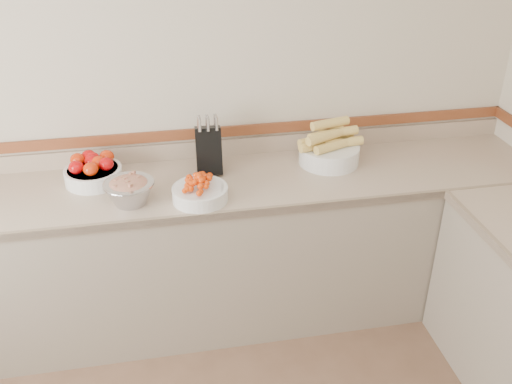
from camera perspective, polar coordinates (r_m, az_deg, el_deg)
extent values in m
plane|color=beige|center=(3.17, -8.55, 9.85)|extent=(4.00, 0.00, 4.00)
cube|color=tan|center=(3.05, -7.62, 0.38)|extent=(4.00, 0.65, 0.04)
cube|color=gray|center=(3.29, -7.11, -6.49)|extent=(4.00, 0.63, 0.86)
cube|color=#89745C|center=(2.78, -7.16, -2.72)|extent=(4.00, 0.02, 0.04)
cube|color=tan|center=(3.30, -8.09, 4.05)|extent=(4.00, 0.02, 0.10)
cube|color=brown|center=(3.25, -8.21, 5.63)|extent=(4.00, 0.02, 0.06)
cube|color=black|center=(3.10, -4.75, 4.17)|extent=(0.15, 0.17, 0.27)
cylinder|color=silver|center=(3.01, -5.66, 6.65)|extent=(0.02, 0.03, 0.07)
cylinder|color=silver|center=(3.01, -4.82, 6.72)|extent=(0.02, 0.03, 0.07)
cylinder|color=silver|center=(3.01, -3.98, 6.79)|extent=(0.02, 0.03, 0.07)
cylinder|color=silver|center=(3.03, -5.71, 6.85)|extent=(0.02, 0.03, 0.07)
cylinder|color=silver|center=(3.03, -4.87, 6.92)|extent=(0.02, 0.03, 0.07)
cylinder|color=silver|center=(3.04, -4.04, 6.99)|extent=(0.02, 0.03, 0.07)
cylinder|color=silver|center=(3.06, -5.76, 7.04)|extent=(0.02, 0.03, 0.07)
cylinder|color=silver|center=(3.06, -4.93, 7.11)|extent=(0.02, 0.03, 0.07)
cylinder|color=silver|center=(3.06, -4.11, 7.18)|extent=(0.02, 0.03, 0.07)
cylinder|color=white|center=(3.14, -15.93, 1.63)|extent=(0.30, 0.30, 0.08)
torus|color=white|center=(3.13, -16.02, 2.18)|extent=(0.30, 0.30, 0.01)
cylinder|color=white|center=(3.13, -16.02, 2.18)|extent=(0.26, 0.26, 0.01)
ellipsoid|color=red|center=(3.08, -17.54, 2.37)|extent=(0.08, 0.08, 0.07)
ellipsoid|color=red|center=(3.04, -16.20, 2.22)|extent=(0.08, 0.08, 0.07)
ellipsoid|color=red|center=(3.08, -14.76, 2.73)|extent=(0.08, 0.08, 0.07)
ellipsoid|color=red|center=(3.16, -17.41, 3.10)|extent=(0.08, 0.08, 0.07)
ellipsoid|color=red|center=(3.12, -16.10, 2.96)|extent=(0.08, 0.08, 0.07)
ellipsoid|color=red|center=(3.16, -14.70, 3.45)|extent=(0.08, 0.08, 0.07)
ellipsoid|color=red|center=(3.18, -16.39, 3.44)|extent=(0.08, 0.08, 0.07)
ellipsoid|color=red|center=(3.10, -15.48, 2.86)|extent=(0.08, 0.08, 0.07)
ellipsoid|color=red|center=(3.15, -16.06, 3.24)|extent=(0.08, 0.08, 0.07)
cylinder|color=white|center=(2.87, -5.61, -0.17)|extent=(0.28, 0.28, 0.07)
torus|color=white|center=(2.85, -5.64, 0.36)|extent=(0.28, 0.28, 0.01)
cylinder|color=white|center=(2.85, -5.64, 0.36)|extent=(0.24, 0.24, 0.01)
sphere|color=#E13B07|center=(2.83, -5.37, 1.34)|extent=(0.03, 0.03, 0.03)
sphere|color=#E13B07|center=(2.86, -6.60, 1.30)|extent=(0.03, 0.03, 0.03)
sphere|color=#E13B07|center=(2.87, -4.33, 1.37)|extent=(0.03, 0.03, 0.03)
sphere|color=#E13B07|center=(2.82, -5.73, 1.44)|extent=(0.03, 0.03, 0.03)
sphere|color=#E13B07|center=(2.80, -6.37, 0.83)|extent=(0.03, 0.03, 0.03)
sphere|color=#E13B07|center=(2.81, -5.43, 1.53)|extent=(0.03, 0.03, 0.03)
sphere|color=#E13B07|center=(2.92, -6.12, 1.66)|extent=(0.03, 0.03, 0.03)
sphere|color=#E13B07|center=(2.92, -5.20, 1.71)|extent=(0.03, 0.03, 0.03)
sphere|color=#E13B07|center=(2.92, -5.36, 1.77)|extent=(0.03, 0.03, 0.03)
sphere|color=#E13B07|center=(2.82, -4.76, 1.20)|extent=(0.03, 0.03, 0.03)
sphere|color=#E13B07|center=(2.81, -5.92, 1.10)|extent=(0.03, 0.03, 0.03)
sphere|color=#E13B07|center=(2.82, -6.71, 0.97)|extent=(0.03, 0.03, 0.03)
sphere|color=#E13B07|center=(2.85, -5.16, 1.55)|extent=(0.03, 0.03, 0.03)
sphere|color=#E13B07|center=(2.85, -7.03, 1.06)|extent=(0.03, 0.03, 0.03)
sphere|color=#E13B07|center=(2.89, -5.55, 1.61)|extent=(0.03, 0.03, 0.03)
sphere|color=#E13B07|center=(2.84, -6.74, 1.26)|extent=(0.03, 0.03, 0.03)
sphere|color=#E13B07|center=(2.81, -5.50, 1.17)|extent=(0.03, 0.03, 0.03)
sphere|color=#E13B07|center=(2.88, -6.20, 1.59)|extent=(0.03, 0.03, 0.03)
sphere|color=#E13B07|center=(2.78, -6.11, 0.37)|extent=(0.03, 0.03, 0.03)
sphere|color=#E13B07|center=(2.83, -5.67, 1.51)|extent=(0.03, 0.03, 0.03)
sphere|color=#E13B07|center=(2.78, -5.56, 0.57)|extent=(0.03, 0.03, 0.03)
sphere|color=#E13B07|center=(2.83, -4.40, 1.15)|extent=(0.03, 0.03, 0.03)
sphere|color=#E13B07|center=(2.80, -5.02, 0.71)|extent=(0.03, 0.03, 0.03)
sphere|color=#E13B07|center=(2.82, -6.00, 1.42)|extent=(0.03, 0.03, 0.03)
sphere|color=#E13B07|center=(2.79, -6.75, 0.48)|extent=(0.03, 0.03, 0.03)
sphere|color=#E13B07|center=(2.87, -4.84, 1.59)|extent=(0.03, 0.03, 0.03)
sphere|color=#E13B07|center=(2.81, -5.97, 1.20)|extent=(0.03, 0.03, 0.03)
sphere|color=#E13B07|center=(2.82, -6.10, 1.42)|extent=(0.03, 0.03, 0.03)
sphere|color=#E13B07|center=(2.76, -5.55, 0.02)|extent=(0.03, 0.03, 0.03)
sphere|color=#E13B07|center=(2.90, -5.75, 1.75)|extent=(0.03, 0.03, 0.03)
sphere|color=#E13B07|center=(2.80, -4.82, 0.88)|extent=(0.03, 0.03, 0.03)
sphere|color=#E13B07|center=(2.82, -5.71, 1.62)|extent=(0.03, 0.03, 0.03)
sphere|color=#E13B07|center=(2.80, -4.93, 0.85)|extent=(0.03, 0.03, 0.03)
sphere|color=#E13B07|center=(2.88, -7.10, 1.24)|extent=(0.03, 0.03, 0.03)
sphere|color=#E13B07|center=(2.77, -4.30, 0.06)|extent=(0.03, 0.03, 0.03)
sphere|color=#E13B07|center=(2.92, -6.71, 1.57)|extent=(0.03, 0.03, 0.03)
sphere|color=#E13B07|center=(2.88, -6.70, 1.45)|extent=(0.03, 0.03, 0.03)
sphere|color=#E13B07|center=(2.79, -4.80, 0.77)|extent=(0.03, 0.03, 0.03)
sphere|color=#E13B07|center=(2.82, -6.00, 1.39)|extent=(0.03, 0.03, 0.03)
sphere|color=#E13B07|center=(2.88, -6.86, 1.38)|extent=(0.03, 0.03, 0.03)
sphere|color=#E13B07|center=(2.84, -6.74, 1.06)|extent=(0.03, 0.03, 0.03)
sphere|color=#E13B07|center=(2.82, -5.98, 1.29)|extent=(0.03, 0.03, 0.03)
cylinder|color=white|center=(3.25, 7.30, 3.75)|extent=(0.34, 0.34, 0.10)
torus|color=white|center=(3.23, 7.35, 4.47)|extent=(0.34, 0.34, 0.01)
cylinder|color=#EEC563|center=(3.18, 6.24, 4.70)|extent=(0.23, 0.11, 0.05)
cylinder|color=#EEC563|center=(3.17, 7.66, 4.58)|extent=(0.23, 0.13, 0.05)
cylinder|color=#EEC563|center=(3.23, 8.73, 4.91)|extent=(0.23, 0.08, 0.05)
cylinder|color=#EEC563|center=(3.24, 6.10, 5.21)|extent=(0.23, 0.12, 0.05)
cylinder|color=#EEC563|center=(3.28, 7.76, 5.40)|extent=(0.23, 0.06, 0.05)
cylinder|color=#EEC563|center=(3.19, 7.06, 5.76)|extent=(0.23, 0.13, 0.05)
cylinder|color=#EEC563|center=(3.22, 8.24, 5.93)|extent=(0.23, 0.08, 0.05)
cylinder|color=#EEC563|center=(3.21, 7.42, 6.82)|extent=(0.23, 0.11, 0.05)
cylinder|color=#EEC563|center=(3.16, 6.84, 5.49)|extent=(0.23, 0.14, 0.05)
cylinder|color=#B2B2BA|center=(2.89, -12.52, -0.09)|extent=(0.25, 0.25, 0.12)
torus|color=#B2B2BA|center=(2.86, -12.64, 0.83)|extent=(0.25, 0.25, 0.01)
ellipsoid|color=#B9154B|center=(2.86, -12.62, 0.68)|extent=(0.21, 0.21, 0.07)
cube|color=#B9154B|center=(2.87, -11.74, 1.41)|extent=(0.02, 0.02, 0.02)
cube|color=#9FBE5C|center=(2.82, -13.91, 0.51)|extent=(0.02, 0.02, 0.02)
cube|color=#B9154B|center=(2.86, -12.96, 1.30)|extent=(0.02, 0.02, 0.02)
cube|color=#9FBE5C|center=(2.83, -12.97, 0.83)|extent=(0.02, 0.02, 0.02)
cube|color=#B9154B|center=(2.86, -12.23, 1.18)|extent=(0.02, 0.02, 0.02)
cube|color=#9FBE5C|center=(2.79, -12.45, 0.64)|extent=(0.02, 0.02, 0.02)
cube|color=#B9154B|center=(2.92, -12.41, 1.76)|extent=(0.02, 0.02, 0.02)
cube|color=#9FBE5C|center=(2.87, -12.67, 1.00)|extent=(0.02, 0.02, 0.02)
cube|color=#B9154B|center=(2.92, -12.15, 1.91)|extent=(0.02, 0.02, 0.02)
cube|color=#9FBE5C|center=(2.87, -13.83, 1.12)|extent=(0.02, 0.02, 0.02)
cube|color=#B9154B|center=(2.84, -12.58, 0.74)|extent=(0.02, 0.02, 0.02)
cube|color=#9FBE5C|center=(2.88, -13.41, 1.29)|extent=(0.02, 0.02, 0.02)
cube|color=#B9154B|center=(2.86, -13.00, 1.21)|extent=(0.02, 0.02, 0.02)
cube|color=#9FBE5C|center=(2.83, -12.67, 0.98)|extent=(0.02, 0.02, 0.02)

